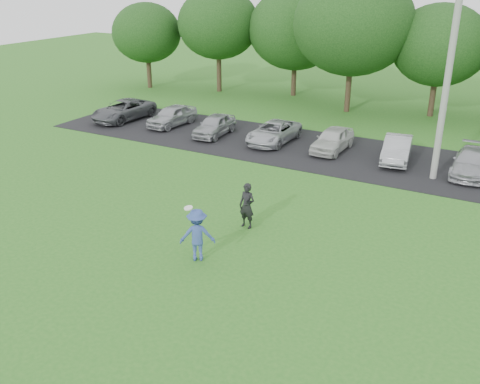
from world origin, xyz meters
name	(u,v)px	position (x,y,z in m)	size (l,w,h in m)	color
ground	(185,269)	(0.00, 0.00, 0.00)	(100.00, 100.00, 0.00)	#2B7120
parking_lot	(330,152)	(0.00, 13.00, 0.01)	(32.00, 6.50, 0.03)	black
utility_pole	(449,68)	(5.24, 11.69, 4.83)	(0.28, 0.28, 9.67)	#969893
frisbee_player	(197,235)	(0.01, 0.70, 0.87)	(1.29, 1.13, 1.92)	#374F9D
camera_bystander	(247,206)	(0.28, 3.50, 0.83)	(0.64, 0.47, 1.66)	black
parked_cars	(328,140)	(-0.17, 13.00, 0.61)	(29.04, 4.47, 1.23)	#52555A
tree_row	(415,35)	(1.51, 22.76, 4.91)	(42.39, 9.85, 8.64)	#38281C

